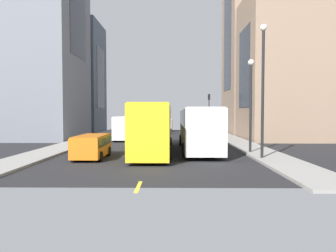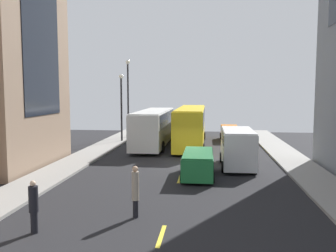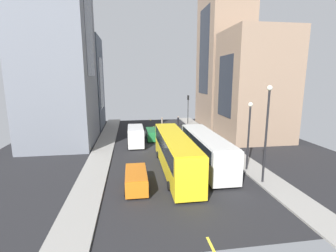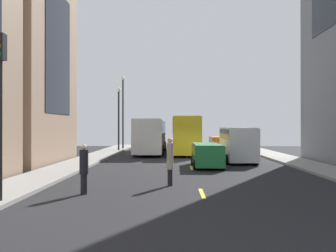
% 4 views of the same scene
% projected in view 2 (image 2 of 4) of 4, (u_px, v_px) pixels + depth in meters
% --- Properties ---
extents(ground_plane, '(42.32, 42.32, 0.00)m').
position_uv_depth(ground_plane, '(184.00, 165.00, 25.23)').
color(ground_plane, black).
extents(sidewalk_west, '(2.60, 44.00, 0.15)m').
position_uv_depth(sidewalk_west, '(77.00, 161.00, 26.09)').
color(sidewalk_west, gray).
rests_on(sidewalk_west, ground).
extents(sidewalk_east, '(2.60, 44.00, 0.15)m').
position_uv_depth(sidewalk_east, '(300.00, 166.00, 24.35)').
color(sidewalk_east, gray).
rests_on(sidewalk_east, ground).
extents(lane_stripe_1, '(0.16, 2.00, 0.01)m').
position_uv_depth(lane_stripe_1, '(161.00, 236.00, 12.76)').
color(lane_stripe_1, yellow).
rests_on(lane_stripe_1, ground).
extents(lane_stripe_2, '(0.16, 2.00, 0.01)m').
position_uv_depth(lane_stripe_2, '(180.00, 179.00, 21.07)').
color(lane_stripe_2, yellow).
rests_on(lane_stripe_2, ground).
extents(lane_stripe_3, '(0.16, 2.00, 0.01)m').
position_uv_depth(lane_stripe_3, '(188.00, 154.00, 29.38)').
color(lane_stripe_3, yellow).
rests_on(lane_stripe_3, ground).
extents(lane_stripe_4, '(0.16, 2.00, 0.01)m').
position_uv_depth(lane_stripe_4, '(192.00, 140.00, 37.69)').
color(lane_stripe_4, yellow).
rests_on(lane_stripe_4, ground).
extents(lane_stripe_5, '(0.16, 2.00, 0.01)m').
position_uv_depth(lane_stripe_5, '(195.00, 131.00, 46.00)').
color(lane_stripe_5, yellow).
rests_on(lane_stripe_5, ground).
extents(city_bus_white, '(2.80, 12.08, 3.35)m').
position_uv_depth(city_bus_white, '(154.00, 125.00, 33.79)').
color(city_bus_white, silver).
rests_on(city_bus_white, ground).
extents(streetcar_yellow, '(2.70, 13.64, 3.59)m').
position_uv_depth(streetcar_yellow, '(191.00, 123.00, 34.33)').
color(streetcar_yellow, yellow).
rests_on(streetcar_yellow, ground).
extents(delivery_van_white, '(2.25, 5.14, 2.58)m').
position_uv_depth(delivery_van_white, '(238.00, 145.00, 24.15)').
color(delivery_van_white, white).
rests_on(delivery_van_white, ground).
extents(car_orange_0, '(1.93, 4.25, 1.52)m').
position_uv_depth(car_orange_0, '(230.00, 132.00, 37.49)').
color(car_orange_0, orange).
rests_on(car_orange_0, ground).
extents(car_green_1, '(1.95, 4.54, 1.51)m').
position_uv_depth(car_green_1, '(198.00, 162.00, 21.51)').
color(car_green_1, '#1E7238').
rests_on(car_green_1, ground).
extents(pedestrian_crossing_near, '(0.34, 0.34, 1.95)m').
position_uv_depth(pedestrian_crossing_near, '(34.00, 205.00, 12.95)').
color(pedestrian_crossing_near, black).
rests_on(pedestrian_crossing_near, ground).
extents(pedestrian_waiting_curb, '(0.29, 0.29, 2.14)m').
position_uv_depth(pedestrian_waiting_curb, '(135.00, 190.00, 14.53)').
color(pedestrian_waiting_curb, black).
rests_on(pedestrian_waiting_curb, ground).
extents(streetlamp_near, '(0.44, 0.44, 6.69)m').
position_uv_depth(streetlamp_near, '(121.00, 100.00, 35.97)').
color(streetlamp_near, black).
rests_on(streetlamp_near, ground).
extents(streetlamp_far, '(0.44, 0.44, 8.36)m').
position_uv_depth(streetlamp_far, '(128.00, 91.00, 38.90)').
color(streetlamp_far, black).
rests_on(streetlamp_far, ground).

